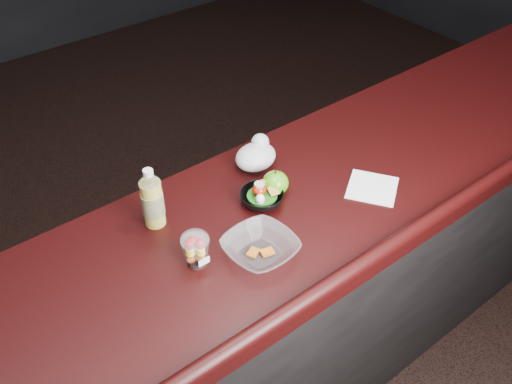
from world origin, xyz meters
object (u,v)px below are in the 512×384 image
fruit_cup (196,249)px  snack_bowl (262,197)px  takeout_bowl (260,248)px  lemonade_bottle (153,202)px  green_apple (275,183)px

fruit_cup → snack_bowl: size_ratio=0.66×
snack_bowl → takeout_bowl: bearing=-129.5°
snack_bowl → lemonade_bottle: bearing=157.4°
green_apple → takeout_bowl: green_apple is taller
lemonade_bottle → green_apple: size_ratio=2.29×
green_apple → snack_bowl: (-0.07, -0.02, -0.01)m
green_apple → takeout_bowl: bearing=-138.2°
snack_bowl → takeout_bowl: size_ratio=0.82×
takeout_bowl → lemonade_bottle: bearing=119.5°
fruit_cup → snack_bowl: fruit_cup is taller
fruit_cup → takeout_bowl: (0.17, -0.09, -0.04)m
lemonade_bottle → fruit_cup: lemonade_bottle is taller
green_apple → snack_bowl: green_apple is taller
fruit_cup → green_apple: bearing=15.6°
fruit_cup → snack_bowl: (0.31, 0.09, -0.03)m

